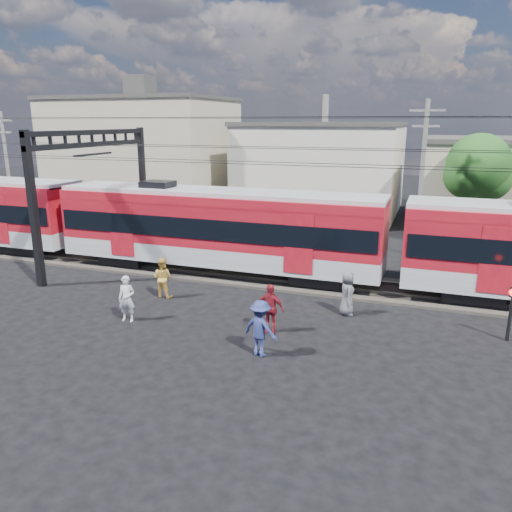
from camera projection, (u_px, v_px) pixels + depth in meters
The scene contains 17 objects.
ground at pixel (207, 349), 16.62m from camera, with size 120.00×120.00×0.00m, color black.
track_bed at pixel (278, 279), 23.88m from camera, with size 70.00×3.40×0.12m, color #2D2823.
rail_near at pixel (273, 281), 23.17m from camera, with size 70.00×0.12×0.12m, color #59544C.
rail_far at pixel (282, 272), 24.53m from camera, with size 70.00×0.12×0.12m, color #59544C.
commuter_train at pixel (221, 227), 24.20m from camera, with size 50.30×3.08×4.17m.
catenary at pixel (116, 166), 25.36m from camera, with size 70.00×9.30×7.52m.
building_west at pixel (144, 154), 42.74m from camera, with size 14.28×10.20×9.30m.
building_midwest at pixel (323, 168), 40.86m from camera, with size 12.24×12.24×7.30m.
utility_pole_mid at pixel (422, 175), 27.13m from camera, with size 1.80×0.24×8.50m.
utility_pole_west at pixel (7, 166), 35.37m from camera, with size 1.80×0.24×8.00m.
tree_near at pixel (481, 169), 28.88m from camera, with size 3.82×3.64×6.72m.
pedestrian_a at pixel (127, 299), 18.77m from camera, with size 0.65×0.42×1.77m, color silver.
pedestrian_b at pixel (162, 278), 21.34m from camera, with size 0.85×0.66×1.75m, color gold.
pedestrian_c at pixel (260, 328), 15.95m from camera, with size 1.22×0.70×1.88m, color navy.
pedestrian_d at pixel (270, 308), 17.74m from camera, with size 1.06×0.44×1.82m, color maroon.
pedestrian_e at pixel (347, 293), 19.41m from camera, with size 0.85×0.55×1.74m, color #535358.
crossing_signal at pixel (512, 304), 16.93m from camera, with size 0.28×0.28×1.94m.
Camera 1 is at (6.67, -13.79, 7.35)m, focal length 35.00 mm.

